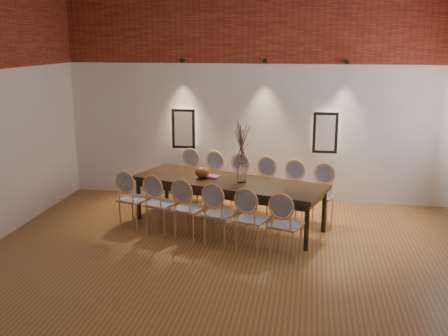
% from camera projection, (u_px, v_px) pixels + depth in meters
% --- Properties ---
extents(floor, '(7.00, 7.00, 0.02)m').
position_uv_depth(floor, '(221.00, 280.00, 6.58)').
color(floor, '#94602F').
rests_on(floor, ground).
extents(wall_back, '(7.00, 0.10, 4.00)m').
position_uv_depth(wall_back, '(254.00, 92.00, 9.50)').
color(wall_back, silver).
rests_on(wall_back, ground).
extents(wall_front, '(7.00, 0.10, 4.00)m').
position_uv_depth(wall_front, '(103.00, 225.00, 2.70)').
color(wall_front, silver).
rests_on(wall_front, ground).
extents(brick_band_back, '(7.00, 0.02, 1.50)m').
position_uv_depth(brick_band_back, '(255.00, 20.00, 9.13)').
color(brick_band_back, maroon).
rests_on(brick_band_back, ground).
extents(niche_left, '(0.36, 0.06, 0.66)m').
position_uv_depth(niche_left, '(184.00, 129.00, 9.78)').
color(niche_left, '#FFEAC6').
rests_on(niche_left, wall_back).
extents(niche_right, '(0.36, 0.06, 0.66)m').
position_uv_depth(niche_right, '(325.00, 133.00, 9.36)').
color(niche_right, '#FFEAC6').
rests_on(niche_right, wall_back).
extents(spot_fixture_left, '(0.08, 0.10, 0.08)m').
position_uv_depth(spot_fixture_left, '(182.00, 60.00, 9.45)').
color(spot_fixture_left, black).
rests_on(spot_fixture_left, wall_back).
extents(spot_fixture_mid, '(0.08, 0.10, 0.08)m').
position_uv_depth(spot_fixture_mid, '(265.00, 61.00, 9.21)').
color(spot_fixture_mid, black).
rests_on(spot_fixture_mid, wall_back).
extents(spot_fixture_right, '(0.08, 0.10, 0.08)m').
position_uv_depth(spot_fixture_right, '(346.00, 62.00, 8.98)').
color(spot_fixture_right, black).
rests_on(spot_fixture_right, wall_back).
extents(dining_table, '(3.23, 1.89, 0.75)m').
position_uv_depth(dining_table, '(228.00, 203.00, 8.39)').
color(dining_table, black).
rests_on(dining_table, floor).
extents(chair_near_a, '(0.55, 0.55, 0.94)m').
position_uv_depth(chair_near_a, '(134.00, 199.00, 8.27)').
color(chair_near_a, tan).
rests_on(chair_near_a, floor).
extents(chair_near_b, '(0.55, 0.55, 0.94)m').
position_uv_depth(chair_near_b, '(161.00, 204.00, 8.04)').
color(chair_near_b, tan).
rests_on(chair_near_b, floor).
extents(chair_near_c, '(0.55, 0.55, 0.94)m').
position_uv_depth(chair_near_c, '(189.00, 208.00, 7.81)').
color(chair_near_c, tan).
rests_on(chair_near_c, floor).
extents(chair_near_d, '(0.55, 0.55, 0.94)m').
position_uv_depth(chair_near_d, '(220.00, 214.00, 7.58)').
color(chair_near_d, tan).
rests_on(chair_near_d, floor).
extents(chair_near_e, '(0.55, 0.55, 0.94)m').
position_uv_depth(chair_near_e, '(252.00, 219.00, 7.35)').
color(chair_near_e, tan).
rests_on(chair_near_e, floor).
extents(chair_near_f, '(0.55, 0.55, 0.94)m').
position_uv_depth(chair_near_f, '(286.00, 225.00, 7.12)').
color(chair_near_f, tan).
rests_on(chair_near_f, floor).
extents(chair_far_a, '(0.55, 0.55, 0.94)m').
position_uv_depth(chair_far_a, '(185.00, 177.00, 9.61)').
color(chair_far_a, tan).
rests_on(chair_far_a, floor).
extents(chair_far_b, '(0.55, 0.55, 0.94)m').
position_uv_depth(chair_far_b, '(210.00, 180.00, 9.38)').
color(chair_far_b, tan).
rests_on(chair_far_b, floor).
extents(chair_far_c, '(0.55, 0.55, 0.94)m').
position_uv_depth(chair_far_c, '(235.00, 184.00, 9.15)').
color(chair_far_c, tan).
rests_on(chair_far_c, floor).
extents(chair_far_d, '(0.55, 0.55, 0.94)m').
position_uv_depth(chair_far_d, '(262.00, 187.00, 8.92)').
color(chair_far_d, tan).
rests_on(chair_far_d, floor).
extents(chair_far_e, '(0.55, 0.55, 0.94)m').
position_uv_depth(chair_far_e, '(291.00, 191.00, 8.69)').
color(chair_far_e, tan).
rests_on(chair_far_e, floor).
extents(chair_far_f, '(0.55, 0.55, 0.94)m').
position_uv_depth(chair_far_f, '(320.00, 196.00, 8.46)').
color(chair_far_f, tan).
rests_on(chair_far_f, floor).
extents(vase, '(0.14, 0.14, 0.30)m').
position_uv_depth(vase, '(241.00, 173.00, 8.16)').
color(vase, silver).
rests_on(vase, dining_table).
extents(dried_branches, '(0.50, 0.50, 0.70)m').
position_uv_depth(dried_branches, '(242.00, 145.00, 8.05)').
color(dried_branches, '#4E362D').
rests_on(dried_branches, vase).
extents(bowl, '(0.24, 0.24, 0.18)m').
position_uv_depth(bowl, '(202.00, 172.00, 8.43)').
color(bowl, brown).
rests_on(bowl, dining_table).
extents(book, '(0.30, 0.25, 0.03)m').
position_uv_depth(book, '(212.00, 177.00, 8.47)').
color(book, '#8D2E6C').
rests_on(book, dining_table).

